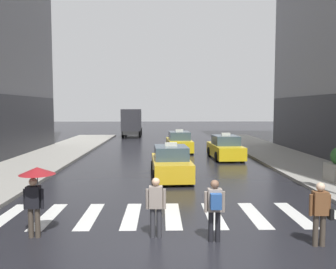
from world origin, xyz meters
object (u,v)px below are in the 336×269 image
Objects in this scene: pedestrian_with_backpack at (215,206)px; pedestrian_plain_coat at (156,204)px; box_truck at (132,121)px; taxi_second at (225,148)px; taxi_lead at (171,164)px; pedestrian_with_umbrella at (36,183)px; taxi_third at (179,143)px; pedestrian_with_handbag at (320,210)px.

pedestrian_with_backpack is 1.59m from pedestrian_plain_coat.
taxi_second is at bearing -66.93° from box_truck.
box_truck is 34.02m from pedestrian_with_backpack.
taxi_second is at bearing 72.36° from pedestrian_plain_coat.
pedestrian_with_umbrella is at bearing -116.08° from taxi_lead.
box_truck is at bearing 108.57° from taxi_third.
taxi_second is 2.79× the size of pedestrian_with_handbag.
pedestrian_plain_coat is at bearing -1.23° from pedestrian_with_umbrella.
box_truck is 4.60× the size of pedestrian_with_backpack.
box_truck is 3.91× the size of pedestrian_with_umbrella.
taxi_third is 18.48m from pedestrian_plain_coat.
taxi_second is 1.00× the size of taxi_third.
pedestrian_plain_coat is (-4.62, -14.52, 0.21)m from taxi_second.
taxi_third is 0.61× the size of box_truck.
taxi_third is at bearing 127.60° from taxi_second.
pedestrian_with_backpack is (-3.07, -14.88, 0.25)m from taxi_second.
pedestrian_with_backpack is at bearing -81.67° from box_truck.
taxi_second is 15.24m from pedestrian_plain_coat.
pedestrian_with_backpack is (4.78, -0.43, -0.54)m from pedestrian_with_umbrella.
pedestrian_with_umbrella reaches higher than pedestrian_plain_coat.
taxi_second is 20.44m from box_truck.
pedestrian_with_umbrella is at bearing 174.90° from pedestrian_with_backpack.
taxi_second is 16.46m from pedestrian_with_umbrella.
taxi_lead is 1.00× the size of taxi_third.
pedestrian_with_backpack is at bearing -83.84° from taxi_lead.
pedestrian_with_umbrella reaches higher than taxi_third.
pedestrian_plain_coat is (-0.65, -8.00, 0.21)m from taxi_lead.
box_truck is at bearing 98.33° from pedestrian_with_backpack.
pedestrian_with_backpack is at bearing -101.66° from taxi_second.
pedestrian_plain_coat is at bearing 170.77° from pedestrian_with_handbag.
taxi_third reaches higher than pedestrian_plain_coat.
box_truck is at bearing 99.04° from taxi_lead.
pedestrian_plain_coat is (-1.55, 0.36, -0.03)m from pedestrian_with_backpack.
taxi_lead is 2.80× the size of pedestrian_with_backpack.
taxi_lead is at bearing -95.35° from taxi_third.
taxi_third is at bearing 84.97° from pedestrian_plain_coat.
pedestrian_with_umbrella is at bearing -104.83° from taxi_third.
taxi_lead is 8.41m from pedestrian_with_backpack.
pedestrian_with_backpack is at bearing -5.10° from pedestrian_with_umbrella.
box_truck is at bearing 95.80° from pedestrian_plain_coat.
pedestrian_with_handbag is (7.42, -0.75, -0.58)m from pedestrian_with_umbrella.
box_truck is 33.23m from pedestrian_with_umbrella.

